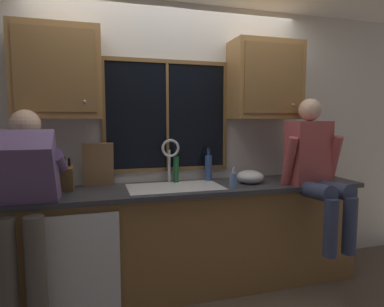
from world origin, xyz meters
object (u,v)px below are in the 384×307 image
Objects in this scene: person_sitting_on_counter at (315,164)px; mixing_bowl at (250,177)px; bottle_tall_clear at (176,169)px; person_standing at (23,199)px; bottle_green_glass at (208,167)px; cutting_board at (98,165)px; knife_block at (66,178)px; soap_dispenser at (233,180)px.

person_sitting_on_counter is 5.10× the size of mixing_bowl.
mixing_bowl is 0.68m from bottle_tall_clear.
person_standing is at bearing -156.41° from bottle_tall_clear.
person_standing is at bearing -170.79° from mixing_bowl.
person_sitting_on_counter is at bearing -29.93° from bottle_green_glass.
bottle_green_glass is at bearing -0.41° from cutting_board.
person_sitting_on_counter is 1.23m from bottle_tall_clear.
bottle_tall_clear reaches higher than mixing_bowl.
person_sitting_on_counter is at bearing -22.40° from bottle_tall_clear.
person_sitting_on_counter reaches higher than cutting_board.
soap_dispenser is at bearing -10.70° from knife_block.
person_sitting_on_counter reaches higher than person_standing.
person_sitting_on_counter reaches higher than mixing_bowl.
cutting_board is 0.69m from bottle_tall_clear.
person_standing is 8.96× the size of soap_dispenser.
cutting_board is 1.24× the size of bottle_green_glass.
person_sitting_on_counter reaches higher than bottle_green_glass.
mixing_bowl is (1.32, -0.23, -0.13)m from cutting_board.
cutting_board is at bearing 27.11° from knife_block.
bottle_tall_clear is (0.68, -0.01, -0.06)m from cutting_board.
person_standing is 1.24× the size of person_sitting_on_counter.
person_standing reaches higher than soap_dispenser.
knife_block is at bearing 169.30° from soap_dispenser.
person_standing is at bearing -174.86° from soap_dispenser.
soap_dispenser is at bearing -42.60° from bottle_tall_clear.
bottle_green_glass is at bearing 150.07° from person_sitting_on_counter.
bottle_green_glass is 1.00× the size of bottle_tall_clear.
mixing_bowl is at bearing -9.98° from cutting_board.
mixing_bowl is 0.40m from bottle_green_glass.
person_standing is 5.07× the size of bottle_tall_clear.
cutting_board is at bearing 179.00° from bottle_tall_clear.
knife_block is at bearing -174.38° from bottle_green_glass.
bottle_tall_clear is at bearing 7.20° from knife_block.
person_standing is 0.47m from knife_block.
person_standing is 0.74m from cutting_board.
knife_block is 0.95m from bottle_tall_clear.
mixing_bowl is at bearing 33.32° from soap_dispenser.
bottle_tall_clear is (-0.41, 0.37, 0.06)m from soap_dispenser.
cutting_board is (0.26, 0.13, 0.08)m from knife_block.
mixing_bowl is at bearing 153.62° from person_sitting_on_counter.
bottle_tall_clear reaches higher than knife_block.
person_sitting_on_counter is 3.27× the size of cutting_board.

